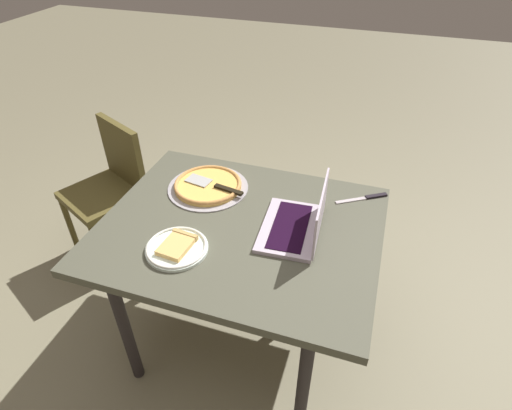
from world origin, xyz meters
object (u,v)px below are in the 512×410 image
dining_table (240,238)px  chair_near (111,184)px  table_knife (367,198)px  pizza_tray (208,185)px  laptop (299,223)px  pizza_plate (177,247)px

dining_table → chair_near: (-0.92, 0.36, -0.16)m
table_knife → chair_near: chair_near is taller
pizza_tray → table_knife: 0.73m
laptop → chair_near: (-1.15, 0.32, -0.27)m
laptop → pizza_tray: bearing=160.7°
laptop → pizza_plate: bearing=-148.8°
table_knife → chair_near: size_ratio=0.27×
dining_table → chair_near: 0.99m
table_knife → chair_near: bearing=179.9°
laptop → pizza_tray: size_ratio=0.97×
dining_table → pizza_plate: 0.29m
pizza_plate → pizza_tray: (-0.05, 0.42, 0.00)m
dining_table → pizza_tray: 0.32m
table_knife → chair_near: 1.41m
laptop → table_knife: laptop is taller
dining_table → pizza_tray: size_ratio=3.07×
table_knife → pizza_tray: bearing=-168.0°
dining_table → pizza_plate: size_ratio=4.74×
laptop → pizza_plate: (-0.42, -0.25, -0.03)m
dining_table → laptop: laptop is taller
laptop → dining_table: bearing=-170.7°
pizza_tray → pizza_plate: bearing=-82.9°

